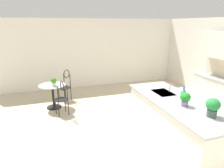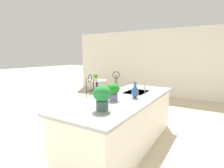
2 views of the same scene
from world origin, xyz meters
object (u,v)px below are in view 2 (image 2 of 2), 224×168
(chair_near_window, at_px, (91,87))
(vase_on_counter, at_px, (135,92))
(bistro_table, at_px, (97,88))
(chair_by_island, at_px, (114,83))
(potted_plant_on_table, at_px, (96,77))
(potted_plant_counter_near, at_px, (114,91))
(potted_plant_counter_far, at_px, (102,96))

(chair_near_window, xyz_separation_m, vase_on_counter, (1.95, 2.48, 0.46))
(bistro_table, distance_m, chair_by_island, 0.69)
(bistro_table, xyz_separation_m, potted_plant_on_table, (0.13, 0.05, 0.43))
(chair_by_island, bearing_deg, potted_plant_counter_near, 30.40)
(potted_plant_on_table, bearing_deg, chair_by_island, 150.07)
(potted_plant_on_table, relative_size, potted_plant_counter_near, 0.87)
(potted_plant_on_table, xyz_separation_m, potted_plant_counter_far, (3.35, 2.56, 0.23))
(bistro_table, height_order, potted_plant_counter_near, potted_plant_counter_near)
(chair_near_window, height_order, vase_on_counter, vase_on_counter)
(potted_plant_counter_far, bearing_deg, bistro_table, -143.16)
(potted_plant_on_table, bearing_deg, bistro_table, -158.54)
(chair_near_window, distance_m, vase_on_counter, 3.18)
(bistro_table, height_order, potted_plant_counter_far, potted_plant_counter_far)
(chair_by_island, xyz_separation_m, potted_plant_counter_near, (3.46, 2.03, 0.51))
(chair_by_island, distance_m, potted_plant_counter_far, 4.60)
(chair_by_island, bearing_deg, bistro_table, -39.15)
(chair_by_island, xyz_separation_m, potted_plant_counter_far, (4.01, 2.18, 0.54))
(chair_near_window, distance_m, potted_plant_counter_far, 3.76)
(chair_by_island, relative_size, vase_on_counter, 3.62)
(vase_on_counter, bearing_deg, chair_by_island, -143.97)
(chair_near_window, relative_size, potted_plant_counter_near, 3.66)
(bistro_table, bearing_deg, vase_on_counter, 46.22)
(bistro_table, xyz_separation_m, chair_near_window, (0.63, 0.22, 0.13))
(bistro_table, distance_m, vase_on_counter, 3.78)
(potted_plant_counter_near, height_order, vase_on_counter, vase_on_counter)
(potted_plant_counter_near, distance_m, potted_plant_counter_far, 0.57)
(potted_plant_on_table, xyz_separation_m, potted_plant_counter_near, (2.80, 2.41, 0.20))
(chair_near_window, height_order, potted_plant_counter_near, potted_plant_counter_near)
(bistro_table, bearing_deg, potted_plant_counter_far, 36.84)
(chair_near_window, xyz_separation_m, potted_plant_counter_far, (2.85, 2.39, 0.54))
(potted_plant_on_table, relative_size, potted_plant_counter_far, 0.72)
(potted_plant_on_table, height_order, potted_plant_counter_near, potted_plant_counter_near)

